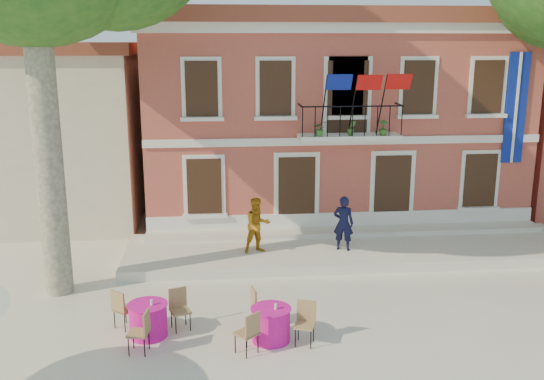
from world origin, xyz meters
The scene contains 8 objects.
ground centered at (0.00, 0.00, 0.00)m, with size 90.00×90.00×0.00m, color beige.
main_building centered at (2.00, 9.99, 3.78)m, with size 13.50×9.59×7.50m.
neighbor_west centered at (-9.50, 11.00, 3.22)m, with size 9.40×9.40×6.40m.
terrace centered at (2.00, 4.40, 0.15)m, with size 14.00×3.40×0.30m, color silver.
pedestrian_navy centered at (1.56, 4.00, 1.13)m, with size 0.61×0.40×1.67m, color black.
pedestrian_orange centered at (-1.03, 4.03, 1.14)m, with size 0.81×0.63×1.67m, color #C17816.
cafe_table_0 centered at (-3.79, -0.47, 0.43)m, with size 1.85×1.76×0.95m.
cafe_table_1 centered at (-1.08, -0.94, 0.43)m, with size 1.84×1.77×0.95m.
Camera 1 is at (-2.19, -13.08, 6.42)m, focal length 40.00 mm.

